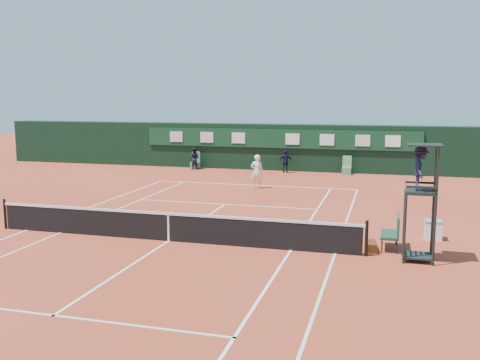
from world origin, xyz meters
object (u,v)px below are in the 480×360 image
(umpire_chair, at_px, (421,178))
(cooler, at_px, (433,230))
(tennis_net, at_px, (169,226))
(player, at_px, (257,171))
(player_bench, at_px, (393,230))

(umpire_chair, xyz_separation_m, cooler, (0.63, 2.67, -2.13))
(tennis_net, distance_m, player, 11.03)
(tennis_net, distance_m, player_bench, 7.26)
(player_bench, height_order, player, player)
(umpire_chair, relative_size, cooler, 5.30)
(umpire_chair, height_order, player_bench, umpire_chair)
(tennis_net, relative_size, player, 7.25)
(player_bench, bearing_deg, cooler, 50.30)
(umpire_chair, bearing_deg, cooler, 76.61)
(player_bench, distance_m, cooler, 2.07)
(cooler, bearing_deg, player_bench, -129.70)
(player, bearing_deg, cooler, 114.68)
(player, bearing_deg, player_bench, 104.97)
(cooler, bearing_deg, player, 134.19)
(umpire_chair, xyz_separation_m, player, (-7.53, 11.06, -1.57))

